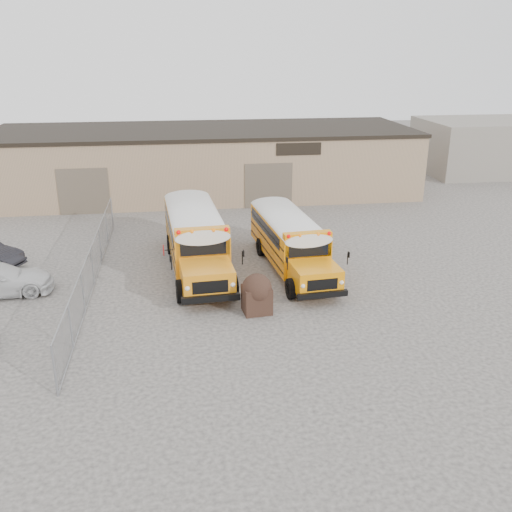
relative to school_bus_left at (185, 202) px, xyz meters
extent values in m
plane|color=#3B3936|center=(1.66, -10.68, -1.68)|extent=(120.00, 120.00, 0.00)
cube|color=#9C7E60|center=(1.66, 9.32, 0.57)|extent=(30.00, 10.00, 4.50)
cube|color=black|center=(1.66, 9.32, 2.87)|extent=(30.20, 10.20, 0.25)
cube|color=black|center=(7.66, 4.30, 2.22)|extent=(3.00, 0.08, 0.80)
cube|color=brown|center=(-6.34, 4.30, -0.18)|extent=(3.20, 0.08, 3.00)
cube|color=brown|center=(5.66, 4.30, -0.18)|extent=(3.20, 0.08, 3.00)
cylinder|color=gray|center=(-4.34, -16.68, -0.78)|extent=(0.07, 0.07, 1.80)
cylinder|color=gray|center=(-4.34, -13.68, -0.78)|extent=(0.07, 0.07, 1.80)
cylinder|color=gray|center=(-4.34, -10.68, -0.78)|extent=(0.07, 0.07, 1.80)
cylinder|color=gray|center=(-4.34, -7.68, -0.78)|extent=(0.07, 0.07, 1.80)
cylinder|color=gray|center=(-4.34, -4.68, -0.78)|extent=(0.07, 0.07, 1.80)
cylinder|color=gray|center=(-4.34, -1.68, -0.78)|extent=(0.07, 0.07, 1.80)
cylinder|color=gray|center=(-4.34, 1.32, -0.78)|extent=(0.07, 0.07, 1.80)
cylinder|color=gray|center=(-4.34, -7.68, 0.10)|extent=(0.05, 18.00, 0.05)
cylinder|color=gray|center=(-4.34, -7.68, -1.63)|extent=(0.05, 18.00, 0.05)
cube|color=gray|center=(-4.34, -7.68, -0.78)|extent=(0.02, 18.00, 1.70)
cube|color=gray|center=(25.66, 13.32, 0.52)|extent=(10.00, 8.00, 4.40)
cube|color=orange|center=(-0.03, 0.43, -0.17)|extent=(2.95, 7.60, 2.01)
cube|color=orange|center=(0.30, -4.36, -0.61)|extent=(2.30, 2.30, 1.13)
cube|color=black|center=(0.22, -3.27, 0.39)|extent=(2.01, 0.20, 0.73)
cube|color=silver|center=(-0.03, 0.43, 0.98)|extent=(2.96, 7.67, 0.39)
cube|color=orange|center=(0.21, -3.04, 1.01)|extent=(2.43, 0.65, 0.35)
sphere|color=#E50705|center=(-0.80, -3.34, 1.13)|extent=(0.20, 0.20, 0.20)
sphere|color=#E50705|center=(1.25, -3.20, 1.13)|extent=(0.20, 0.20, 0.20)
sphere|color=orange|center=(-0.24, -3.30, 1.13)|extent=(0.20, 0.20, 0.20)
sphere|color=orange|center=(0.69, -3.23, 1.13)|extent=(0.20, 0.20, 0.20)
cube|color=black|center=(0.38, -5.51, -1.06)|extent=(2.41, 0.38, 0.27)
cube|color=black|center=(-0.29, 4.20, -1.06)|extent=(2.41, 0.36, 0.27)
cube|color=black|center=(-0.03, 0.43, -0.24)|extent=(2.98, 7.45, 0.06)
cube|color=black|center=(-0.05, 0.72, 0.39)|extent=(2.90, 6.43, 0.61)
cylinder|color=black|center=(-0.87, -4.33, -1.17)|extent=(0.34, 1.04, 1.02)
cylinder|color=black|center=(1.46, -4.17, -1.17)|extent=(0.34, 1.04, 1.02)
cylinder|color=black|center=(-1.29, 1.83, -1.17)|extent=(0.34, 1.04, 1.02)
cylinder|color=black|center=(1.03, 1.99, -1.17)|extent=(0.34, 1.04, 1.02)
cylinder|color=#BF0505|center=(-1.52, -2.23, -0.05)|extent=(0.07, 0.55, 0.55)
cube|color=orange|center=(4.46, -0.87, -0.32)|extent=(2.80, 6.89, 1.81)
cube|color=orange|center=(4.84, -5.19, -0.71)|extent=(2.11, 2.11, 1.02)
cube|color=black|center=(4.76, -4.20, 0.19)|extent=(1.81, 0.22, 0.66)
cube|color=silver|center=(4.46, -0.87, 0.72)|extent=(2.81, 6.96, 0.35)
cube|color=orange|center=(4.74, -4.00, 0.75)|extent=(2.20, 0.63, 0.32)
sphere|color=#E50705|center=(3.83, -4.28, 0.86)|extent=(0.18, 0.18, 0.18)
sphere|color=#E50705|center=(5.68, -4.12, 0.86)|extent=(0.18, 0.18, 0.18)
sphere|color=orange|center=(4.34, -4.24, 0.86)|extent=(0.18, 0.18, 0.18)
sphere|color=orange|center=(5.17, -4.16, 0.86)|extent=(0.18, 0.18, 0.18)
cube|color=black|center=(4.94, -6.22, -1.12)|extent=(2.18, 0.39, 0.25)
cube|color=black|center=(4.15, 2.53, -1.12)|extent=(2.17, 0.37, 0.25)
cube|color=black|center=(4.46, -0.87, -0.38)|extent=(2.83, 6.76, 0.05)
cube|color=black|center=(4.43, -0.60, 0.19)|extent=(2.74, 5.84, 0.55)
cylinder|color=black|center=(3.79, -5.18, -1.22)|extent=(0.33, 0.94, 0.92)
cylinder|color=black|center=(5.88, -4.99, -1.22)|extent=(0.33, 0.94, 0.92)
cylinder|color=black|center=(3.29, 0.38, -1.22)|extent=(0.33, 0.94, 0.92)
cylinder|color=black|center=(5.38, 0.56, -1.22)|extent=(0.33, 0.94, 0.92)
cube|color=black|center=(2.64, -11.59, -1.13)|extent=(1.21, 1.12, 1.11)
sphere|color=black|center=(2.64, -11.59, -0.63)|extent=(1.22, 1.22, 1.22)
camera|label=1|loc=(-0.30, -32.55, 8.59)|focal=40.00mm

